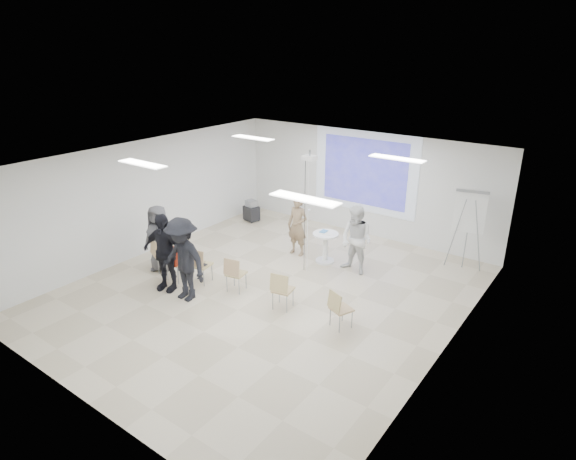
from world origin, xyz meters
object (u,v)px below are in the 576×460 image
Objects in this scene: player_right at (356,237)px; chair_left_inner at (199,263)px; player_left at (298,222)px; audience_left at (164,247)px; chair_far_left at (159,253)px; laptop at (202,263)px; audience_outer at (159,235)px; pedestal_table at (325,246)px; flipchart_easel at (470,212)px; chair_right_far at (339,307)px; audience_mid at (182,254)px; chair_right_inner at (281,288)px; chair_left_mid at (174,260)px; av_cart at (251,211)px; chair_center at (234,272)px.

player_right is 2.13× the size of chair_left_inner.
player_left is 3.59m from audience_left.
audience_left is (-1.29, -3.34, 0.13)m from player_left.
player_right is 4.48m from audience_left.
chair_far_left is 1.29m from chair_left_inner.
laptop is 1.38m from audience_outer.
pedestal_table is 3.58m from flipchart_easel.
chair_right_far is 4.13m from audience_left.
chair_far_left is 1.29m from laptop.
chair_left_inner is at bearing 111.08° from audience_mid.
chair_right_inner is 0.43× the size of flipchart_easel.
player_right is 4.33m from chair_left_mid.
player_right is 3.76m from chair_left_inner.
laptop is at bearing -52.40° from av_cart.
chair_left_mid reaches higher than laptop.
chair_center is 1.24m from audience_mid.
player_left is at bearing -173.16° from player_right.
laptop is at bearing 87.88° from chair_left_inner.
chair_far_left is at bearing -70.04° from av_cart.
chair_left_inner is (1.29, 0.11, 0.03)m from chair_far_left.
audience_mid is 6.79m from flipchart_easel.
chair_center is 2.58× the size of laptop.
chair_left_inner is 0.42× the size of audience_left.
flipchart_easel reaches higher than player_left.
player_left is at bearing 36.88° from audience_outer.
pedestal_table is 0.44× the size of audience_outer.
flipchart_easel is (6.02, 4.44, 0.56)m from audience_outer.
chair_left_inner reaches higher than chair_right_inner.
audience_outer is (-4.88, -0.29, 0.45)m from chair_right_far.
chair_right_inner reaches higher than av_cart.
player_right is at bearing 38.96° from chair_left_mid.
chair_right_inner is 0.40× the size of audience_mid.
audience_outer is (-2.18, -2.75, 0.02)m from player_left.
audience_left is at bearing 50.18° from laptop.
flipchart_easel reaches higher than chair_right_far.
chair_right_inner is at bearing -5.82° from chair_left_inner.
player_left is 0.96× the size of player_right.
audience_left is 1.12× the size of audience_outer.
chair_left_inner is at bearing -122.42° from pedestal_table.
av_cart is (-5.34, 3.70, -0.17)m from chair_right_far.
player_right is 2.54m from chair_right_inner.
player_right reaches higher than chair_left_mid.
chair_far_left is 7.58m from flipchart_easel.
chair_far_left is at bearing -127.25° from player_left.
audience_outer is at bearing -70.26° from av_cart.
av_cart is (-6.48, -0.45, -1.18)m from flipchart_easel.
laptop is (-2.65, -2.56, -0.47)m from player_right.
chair_right_far is 0.40× the size of flipchart_easel.
audience_mid is at bearing -138.53° from chair_center.
chair_center is (2.21, 0.29, 0.00)m from chair_far_left.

